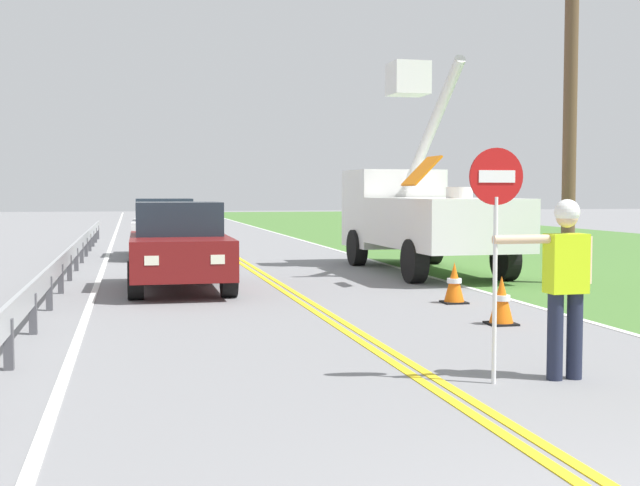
{
  "coord_description": "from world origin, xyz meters",
  "views": [
    {
      "loc": [
        -2.91,
        -2.89,
        1.9
      ],
      "look_at": [
        -0.39,
        8.23,
        1.2
      ],
      "focal_mm": 46.97,
      "sensor_mm": 36.0,
      "label": 1
    }
  ],
  "objects_px": {
    "stop_sign_paddle": "(496,211)",
    "oncoming_sedan_nearest": "(179,247)",
    "traffic_cone_lead": "(501,301)",
    "traffic_cone_mid": "(454,284)",
    "utility_bucket_truck": "(418,213)",
    "utility_pole_near": "(571,82)",
    "oncoming_sedan_second": "(165,228)",
    "flagger_worker": "(565,277)"
  },
  "relations": [
    {
      "from": "utility_bucket_truck",
      "to": "oncoming_sedan_nearest",
      "type": "relative_size",
      "value": 1.66
    },
    {
      "from": "oncoming_sedan_second",
      "to": "traffic_cone_lead",
      "type": "xyz_separation_m",
      "value": [
        4.19,
        -13.88,
        -0.5
      ]
    },
    {
      "from": "oncoming_sedan_nearest",
      "to": "utility_bucket_truck",
      "type": "bearing_deg",
      "value": 25.02
    },
    {
      "from": "utility_bucket_truck",
      "to": "utility_pole_near",
      "type": "xyz_separation_m",
      "value": [
        2.09,
        -3.32,
        2.75
      ]
    },
    {
      "from": "utility_bucket_truck",
      "to": "oncoming_sedan_second",
      "type": "xyz_separation_m",
      "value": [
        -5.77,
        5.85,
        -0.57
      ]
    },
    {
      "from": "stop_sign_paddle",
      "to": "traffic_cone_mid",
      "type": "distance_m",
      "value": 6.17
    },
    {
      "from": "traffic_cone_lead",
      "to": "oncoming_sedan_nearest",
      "type": "bearing_deg",
      "value": 128.71
    },
    {
      "from": "utility_bucket_truck",
      "to": "oncoming_sedan_nearest",
      "type": "bearing_deg",
      "value": -154.98
    },
    {
      "from": "oncoming_sedan_nearest",
      "to": "oncoming_sedan_second",
      "type": "height_order",
      "value": "same"
    },
    {
      "from": "oncoming_sedan_second",
      "to": "stop_sign_paddle",
      "type": "bearing_deg",
      "value": -81.68
    },
    {
      "from": "traffic_cone_mid",
      "to": "oncoming_sedan_second",
      "type": "bearing_deg",
      "value": 110.85
    },
    {
      "from": "traffic_cone_lead",
      "to": "utility_pole_near",
      "type": "bearing_deg",
      "value": 52.08
    },
    {
      "from": "utility_pole_near",
      "to": "flagger_worker",
      "type": "bearing_deg",
      "value": -119.44
    },
    {
      "from": "flagger_worker",
      "to": "oncoming_sedan_second",
      "type": "height_order",
      "value": "flagger_worker"
    },
    {
      "from": "oncoming_sedan_second",
      "to": "utility_pole_near",
      "type": "xyz_separation_m",
      "value": [
        7.86,
        -9.17,
        3.31
      ]
    },
    {
      "from": "utility_bucket_truck",
      "to": "oncoming_sedan_nearest",
      "type": "distance_m",
      "value": 6.47
    },
    {
      "from": "oncoming_sedan_second",
      "to": "traffic_cone_lead",
      "type": "distance_m",
      "value": 14.51
    },
    {
      "from": "utility_bucket_truck",
      "to": "traffic_cone_mid",
      "type": "bearing_deg",
      "value": -103.47
    },
    {
      "from": "flagger_worker",
      "to": "utility_pole_near",
      "type": "distance_m",
      "value": 9.8
    },
    {
      "from": "utility_bucket_truck",
      "to": "traffic_cone_lead",
      "type": "xyz_separation_m",
      "value": [
        -1.58,
        -8.03,
        -1.07
      ]
    },
    {
      "from": "flagger_worker",
      "to": "oncoming_sedan_nearest",
      "type": "relative_size",
      "value": 0.44
    },
    {
      "from": "stop_sign_paddle",
      "to": "flagger_worker",
      "type": "bearing_deg",
      "value": 1.54
    },
    {
      "from": "utility_bucket_truck",
      "to": "traffic_cone_mid",
      "type": "xyz_separation_m",
      "value": [
        -1.37,
        -5.72,
        -1.07
      ]
    },
    {
      "from": "utility_bucket_truck",
      "to": "traffic_cone_mid",
      "type": "relative_size",
      "value": 9.78
    },
    {
      "from": "flagger_worker",
      "to": "utility_pole_near",
      "type": "xyz_separation_m",
      "value": [
        4.57,
        8.1,
        3.1
      ]
    },
    {
      "from": "utility_bucket_truck",
      "to": "utility_pole_near",
      "type": "bearing_deg",
      "value": -57.8
    },
    {
      "from": "traffic_cone_lead",
      "to": "traffic_cone_mid",
      "type": "height_order",
      "value": "same"
    },
    {
      "from": "flagger_worker",
      "to": "oncoming_sedan_nearest",
      "type": "bearing_deg",
      "value": 111.13
    },
    {
      "from": "oncoming_sedan_nearest",
      "to": "utility_pole_near",
      "type": "height_order",
      "value": "utility_pole_near"
    },
    {
      "from": "utility_bucket_truck",
      "to": "flagger_worker",
      "type": "bearing_deg",
      "value": -102.25
    },
    {
      "from": "stop_sign_paddle",
      "to": "oncoming_sedan_nearest",
      "type": "bearing_deg",
      "value": 106.55
    },
    {
      "from": "utility_pole_near",
      "to": "traffic_cone_lead",
      "type": "distance_m",
      "value": 7.09
    },
    {
      "from": "stop_sign_paddle",
      "to": "oncoming_sedan_second",
      "type": "xyz_separation_m",
      "value": [
        -2.53,
        17.28,
        -0.88
      ]
    },
    {
      "from": "oncoming_sedan_nearest",
      "to": "traffic_cone_lead",
      "type": "xyz_separation_m",
      "value": [
        4.25,
        -5.31,
        -0.5
      ]
    },
    {
      "from": "traffic_cone_lead",
      "to": "traffic_cone_mid",
      "type": "bearing_deg",
      "value": 84.76
    },
    {
      "from": "oncoming_sedan_second",
      "to": "utility_pole_near",
      "type": "height_order",
      "value": "utility_pole_near"
    },
    {
      "from": "utility_bucket_truck",
      "to": "oncoming_sedan_second",
      "type": "bearing_deg",
      "value": 134.64
    },
    {
      "from": "oncoming_sedan_second",
      "to": "utility_bucket_truck",
      "type": "bearing_deg",
      "value": -45.36
    },
    {
      "from": "oncoming_sedan_second",
      "to": "utility_pole_near",
      "type": "distance_m",
      "value": 12.52
    },
    {
      "from": "oncoming_sedan_nearest",
      "to": "stop_sign_paddle",
      "type": "bearing_deg",
      "value": -73.45
    },
    {
      "from": "oncoming_sedan_nearest",
      "to": "traffic_cone_mid",
      "type": "bearing_deg",
      "value": -33.81
    },
    {
      "from": "traffic_cone_mid",
      "to": "utility_bucket_truck",
      "type": "bearing_deg",
      "value": 76.53
    }
  ]
}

